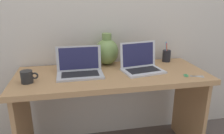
{
  "coord_description": "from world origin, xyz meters",
  "views": [
    {
      "loc": [
        -0.3,
        -1.56,
        1.33
      ],
      "look_at": [
        0.0,
        0.0,
        0.8
      ],
      "focal_mm": 34.59,
      "sensor_mm": 36.0,
      "label": 1
    }
  ],
  "objects_px": {
    "green_vase": "(107,51)",
    "coffee_mug": "(27,77)",
    "laptop_right": "(141,63)",
    "pen_cup": "(166,56)",
    "laptop_left": "(80,67)",
    "scissors": "(190,76)"
  },
  "relations": [
    {
      "from": "green_vase",
      "to": "coffee_mug",
      "type": "xyz_separation_m",
      "value": [
        -0.61,
        -0.32,
        -0.08
      ]
    },
    {
      "from": "green_vase",
      "to": "coffee_mug",
      "type": "relative_size",
      "value": 2.31
    },
    {
      "from": "laptop_right",
      "to": "pen_cup",
      "type": "relative_size",
      "value": 1.85
    },
    {
      "from": "green_vase",
      "to": "coffee_mug",
      "type": "distance_m",
      "value": 0.7
    },
    {
      "from": "laptop_left",
      "to": "pen_cup",
      "type": "bearing_deg",
      "value": 13.66
    },
    {
      "from": "laptop_left",
      "to": "coffee_mug",
      "type": "relative_size",
      "value": 2.91
    },
    {
      "from": "laptop_left",
      "to": "scissors",
      "type": "bearing_deg",
      "value": -14.16
    },
    {
      "from": "pen_cup",
      "to": "laptop_left",
      "type": "bearing_deg",
      "value": -166.34
    },
    {
      "from": "laptop_left",
      "to": "scissors",
      "type": "distance_m",
      "value": 0.84
    },
    {
      "from": "laptop_right",
      "to": "scissors",
      "type": "distance_m",
      "value": 0.39
    },
    {
      "from": "green_vase",
      "to": "scissors",
      "type": "relative_size",
      "value": 1.88
    },
    {
      "from": "laptop_right",
      "to": "green_vase",
      "type": "height_order",
      "value": "green_vase"
    },
    {
      "from": "laptop_left",
      "to": "laptop_right",
      "type": "height_order",
      "value": "laptop_right"
    },
    {
      "from": "laptop_left",
      "to": "green_vase",
      "type": "bearing_deg",
      "value": 40.6
    },
    {
      "from": "laptop_right",
      "to": "scissors",
      "type": "xyz_separation_m",
      "value": [
        0.32,
        -0.21,
        -0.06
      ]
    },
    {
      "from": "coffee_mug",
      "to": "pen_cup",
      "type": "bearing_deg",
      "value": 14.48
    },
    {
      "from": "laptop_right",
      "to": "scissors",
      "type": "relative_size",
      "value": 2.36
    },
    {
      "from": "laptop_left",
      "to": "pen_cup",
      "type": "distance_m",
      "value": 0.83
    },
    {
      "from": "green_vase",
      "to": "laptop_right",
      "type": "bearing_deg",
      "value": -41.4
    },
    {
      "from": "coffee_mug",
      "to": "scissors",
      "type": "height_order",
      "value": "coffee_mug"
    },
    {
      "from": "laptop_left",
      "to": "green_vase",
      "type": "distance_m",
      "value": 0.33
    },
    {
      "from": "green_vase",
      "to": "pen_cup",
      "type": "bearing_deg",
      "value": -1.87
    }
  ]
}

